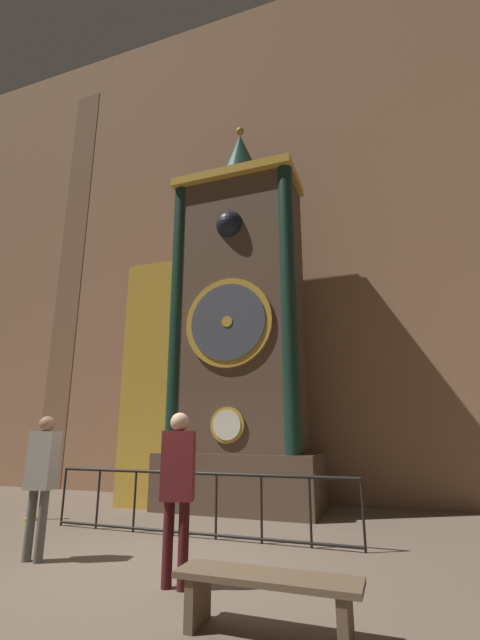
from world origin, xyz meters
The scene contains 8 objects.
ground_plane centered at (0.00, 0.00, 0.00)m, with size 28.00×28.00×0.00m, color brown.
cathedral_back_wall centered at (-0.09, 5.56, 7.30)m, with size 24.00×0.32×14.62m.
clock_tower centered at (-0.74, 3.98, 3.62)m, with size 4.30×1.77×9.06m.
railing_fence centered at (-0.23, 1.62, 0.53)m, with size 5.01×0.05×0.94m.
visitor_near centered at (-1.54, -0.18, 1.04)m, with size 0.37×0.26×1.74m.
visitor_far centered at (0.54, -0.42, 1.05)m, with size 0.39×0.31×1.74m.
stanchion_post centered at (-3.59, 1.83, 0.31)m, with size 0.28×0.28×0.97m.
visitor_bench centered at (1.72, -1.10, 0.32)m, with size 1.49×0.40×0.44m.
Camera 1 is at (2.81, -4.75, 1.53)m, focal length 24.00 mm.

